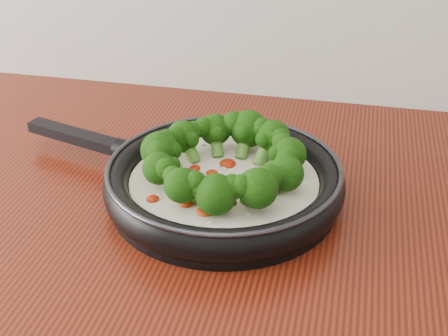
# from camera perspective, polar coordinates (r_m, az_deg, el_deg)

# --- Properties ---
(skillet) EXTENTS (0.53, 0.40, 0.09)m
(skillet) POSITION_cam_1_polar(r_m,az_deg,el_deg) (0.83, -0.12, -0.79)
(skillet) COLOR black
(skillet) RESTS_ON counter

